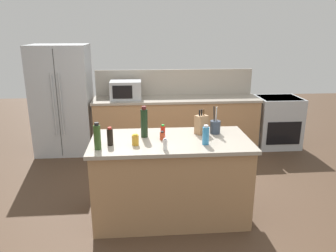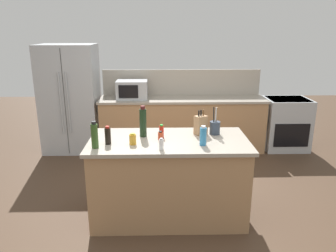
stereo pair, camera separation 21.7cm
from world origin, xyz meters
The scene contains 17 objects.
ground_plane centered at (0.00, 0.00, 0.00)m, with size 14.00×14.00×0.00m, color #473323.
back_counter_run centered at (0.30, 2.20, 0.47)m, with size 2.90×0.66×0.94m.
wall_backsplash centered at (0.30, 2.52, 1.17)m, with size 2.86×0.03×0.46m, color #B2A899.
kitchen_island centered at (0.00, 0.00, 0.47)m, with size 1.76×0.88×0.94m.
refrigerator centered at (-1.67, 2.25, 0.93)m, with size 0.95×0.75×1.86m.
range_oven centered at (2.17, 2.20, 0.47)m, with size 0.76×0.65×0.92m.
microwave centered at (-0.58, 2.20, 1.10)m, with size 0.53×0.39×0.31m.
knife_block centered at (0.37, 0.17, 1.05)m, with size 0.16×0.15×0.29m.
utensil_crock centered at (0.54, 0.18, 1.02)m, with size 0.12×0.12×0.32m.
soy_sauce_bottle centered at (-0.65, -0.13, 1.03)m, with size 0.06×0.06×0.20m.
honey_jar centered at (-0.38, -0.15, 1.00)m, with size 0.07×0.07×0.12m.
dish_soap_bottle centered at (0.35, -0.19, 1.04)m, with size 0.07×0.07×0.21m.
olive_oil_bottle centered at (-0.76, -0.24, 1.07)m, with size 0.07×0.07×0.28m.
hot_sauce_bottle centered at (-0.08, 0.07, 1.01)m, with size 0.05×0.05×0.15m.
salt_shaker centered at (-0.08, -0.31, 1.00)m, with size 0.05×0.05×0.12m.
wine_bottle centered at (-0.29, 0.11, 1.11)m, with size 0.08×0.08×0.36m.
spice_jar_paprika centered at (-0.09, 0.00, 0.99)m, with size 0.05×0.05×0.10m.
Camera 2 is at (-0.09, -3.42, 2.12)m, focal length 35.00 mm.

